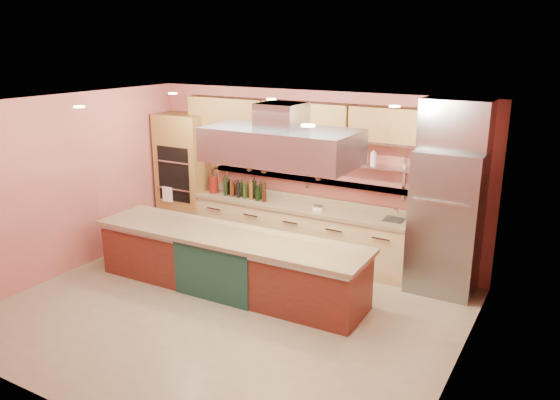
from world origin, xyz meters
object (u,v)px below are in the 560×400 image
Objects in this scene: copper_kettle at (257,148)px; island at (228,262)px; flower_vase at (214,185)px; refrigerator at (446,223)px; kitchen_scale at (318,207)px; green_canister at (285,150)px.

island is at bearing -71.47° from copper_kettle.
flower_vase is 1.62× the size of copper_kettle.
kitchen_scale is (-2.03, 0.01, -0.08)m from refrigerator.
flower_vase is 2.10m from kitchen_scale.
copper_kettle is at bearing 107.51° from island.
kitchen_scale is (2.09, 0.00, -0.11)m from flower_vase.
refrigerator is 3.42m from copper_kettle.
flower_vase reaches higher than island.
refrigerator is 11.42× the size of green_canister.
refrigerator is at bearing -3.95° from copper_kettle.
copper_kettle is at bearing 176.05° from refrigerator.
flower_vase is at bearing -164.51° from copper_kettle.
copper_kettle is (-0.59, 1.77, 1.35)m from island.
copper_kettle reaches higher than kitchen_scale.
flower_vase is at bearing 130.76° from island.
green_canister is at bearing 0.00° from copper_kettle.
island is at bearing -48.22° from flower_vase.
flower_vase reaches higher than kitchen_scale.
refrigerator is 3.20m from island.
green_canister reaches higher than copper_kettle.
refrigerator is at bearing -0.14° from flower_vase.
refrigerator is 4.13m from flower_vase.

